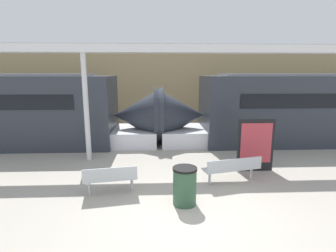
# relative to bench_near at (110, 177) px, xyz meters

# --- Properties ---
(ground_plane) EXTENTS (60.00, 60.00, 0.00)m
(ground_plane) POSITION_rel_bench_near_xyz_m (1.84, -1.26, -0.49)
(ground_plane) COLOR #A8A093
(station_wall) EXTENTS (56.00, 0.20, 5.00)m
(station_wall) POSITION_rel_bench_near_xyz_m (1.84, 10.12, 2.01)
(station_wall) COLOR tan
(station_wall) RESTS_ON ground_plane
(bench_near) EXTENTS (1.47, 0.66, 0.80)m
(bench_near) POSITION_rel_bench_near_xyz_m (0.00, 0.00, 0.00)
(bench_near) COLOR #ADB2B7
(bench_near) RESTS_ON ground_plane
(bench_far) EXTENTS (1.80, 0.83, 0.80)m
(bench_far) POSITION_rel_bench_near_xyz_m (3.48, 0.57, 0.00)
(bench_far) COLOR #ADB2B7
(bench_far) RESTS_ON ground_plane
(trash_bin) EXTENTS (0.61, 0.61, 0.96)m
(trash_bin) POSITION_rel_bench_near_xyz_m (1.93, -0.61, -0.01)
(trash_bin) COLOR #2D5138
(trash_bin) RESTS_ON ground_plane
(poster_board) EXTENTS (1.21, 0.07, 1.76)m
(poster_board) POSITION_rel_bench_near_xyz_m (4.52, 1.55, 0.40)
(poster_board) COLOR black
(poster_board) RESTS_ON ground_plane
(support_column_near) EXTENTS (0.19, 0.19, 3.94)m
(support_column_near) POSITION_rel_bench_near_xyz_m (-1.33, 3.01, 1.48)
(support_column_near) COLOR silver
(support_column_near) RESTS_ON ground_plane
(canopy_beam) EXTENTS (28.00, 0.60, 0.28)m
(canopy_beam) POSITION_rel_bench_near_xyz_m (-1.33, 3.01, 3.58)
(canopy_beam) COLOR silver
(canopy_beam) RESTS_ON support_column_near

